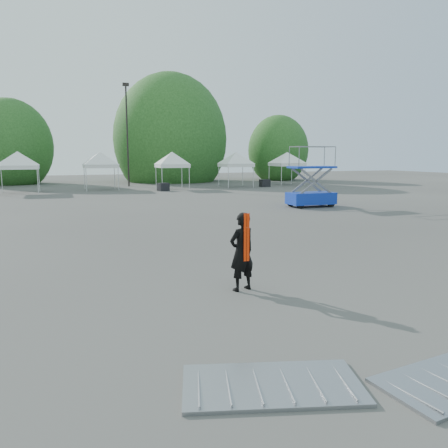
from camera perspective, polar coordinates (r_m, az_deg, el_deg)
name	(u,v)px	position (r m, az deg, el deg)	size (l,w,h in m)	color
ground	(198,264)	(12.28, -3.39, -5.28)	(120.00, 120.00, 0.00)	#474442
light_pole_east	(127,129)	(43.92, -12.54, 12.02)	(0.60, 0.25, 9.80)	black
tree_mid_w	(10,146)	(51.56, -26.18, 9.08)	(4.16, 4.16, 6.33)	#382314
tree_mid_e	(170,139)	(51.93, -7.01, 10.92)	(5.12, 5.12, 7.79)	#382314
tree_far_e	(278,150)	(54.70, 7.07, 9.54)	(3.84, 3.84, 5.84)	#382314
tent_d	(17,155)	(38.65, -25.37, 8.18)	(4.28, 4.28, 3.88)	silver
tent_e	(100,155)	(40.07, -15.89, 8.69)	(4.04, 4.04, 3.88)	silver
tent_f	(172,155)	(39.67, -6.81, 8.96)	(3.75, 3.75, 3.88)	silver
tent_g	(236,155)	(42.04, 1.56, 9.02)	(3.88, 3.88, 3.88)	silver
tent_h	(287,155)	(45.47, 8.25, 8.93)	(4.09, 4.09, 3.88)	silver
man	(242,252)	(9.77, 2.35, -3.63)	(0.74, 0.59, 1.78)	black
scissor_lift	(312,177)	(26.22, 11.37, 6.08)	(2.75, 1.40, 3.53)	#0C199D
barrier_left	(272,384)	(6.16, 6.28, -20.06)	(2.58, 1.80, 0.07)	gray
crate_mid	(163,187)	(37.76, -7.93, 4.82)	(0.88, 0.68, 0.68)	black
crate_east	(265,183)	(42.54, 5.35, 5.34)	(0.91, 0.70, 0.70)	black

